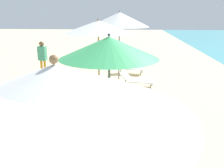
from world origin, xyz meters
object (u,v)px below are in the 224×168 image
at_px(person_walking_near, 42,56).
at_px(beach_ball, 8,136).
at_px(lounger_third_inland, 124,110).
at_px(lounger_farthest_inland, 137,79).
at_px(umbrella_nearest, 56,92).
at_px(umbrella_third, 98,27).
at_px(lounger_farthest_shoreside, 130,67).
at_px(lounger_second_shoreside, 147,119).
at_px(umbrella_second, 109,48).
at_px(umbrella_farthest, 119,19).
at_px(lounger_third_shoreside, 116,87).

xyz_separation_m(person_walking_near, beach_ball, (1.02, -5.65, -0.89)).
height_order(lounger_third_inland, lounger_farthest_inland, lounger_farthest_inland).
distance_m(umbrella_nearest, lounger_third_inland, 5.43).
bearing_deg(umbrella_third, lounger_farthest_shoreside, 77.26).
distance_m(lounger_farthest_inland, beach_ball, 5.56).
relative_size(lounger_second_shoreside, lounger_farthest_shoreside, 1.01).
height_order(umbrella_nearest, lounger_second_shoreside, umbrella_nearest).
relative_size(lounger_third_inland, lounger_farthest_shoreside, 1.05).
relative_size(umbrella_second, lounger_third_inland, 1.74).
bearing_deg(umbrella_nearest, umbrella_second, 88.39).
bearing_deg(lounger_third_inland, beach_ball, -138.17).
distance_m(lounger_third_inland, lounger_farthest_inland, 3.18).
bearing_deg(umbrella_farthest, lounger_third_shoreside, -91.14).
distance_m(umbrella_farthest, lounger_farthest_inland, 2.68).
height_order(umbrella_nearest, lounger_farthest_shoreside, umbrella_nearest).
bearing_deg(umbrella_farthest, lounger_third_inland, -86.00).
bearing_deg(lounger_third_inland, umbrella_third, 144.67).
bearing_deg(lounger_second_shoreside, umbrella_farthest, 114.47).
bearing_deg(person_walking_near, umbrella_second, 40.96).
distance_m(umbrella_second, lounger_farthest_shoreside, 7.25).
relative_size(umbrella_third, beach_ball, 11.01).
bearing_deg(umbrella_nearest, beach_ball, 123.34).
xyz_separation_m(umbrella_second, lounger_second_shoreside, (0.88, 0.97, -1.94)).
bearing_deg(umbrella_third, lounger_third_shoreside, 69.71).
relative_size(umbrella_second, lounger_farthest_inland, 1.76).
bearing_deg(lounger_second_shoreside, umbrella_nearest, -88.59).
xyz_separation_m(lounger_third_shoreside, beach_ball, (-2.37, -3.59, -0.16)).
xyz_separation_m(umbrella_second, person_walking_near, (-3.45, 5.89, -1.24)).
relative_size(umbrella_nearest, lounger_third_shoreside, 1.70).
height_order(umbrella_nearest, umbrella_second, umbrella_nearest).
relative_size(umbrella_nearest, umbrella_third, 0.98).
distance_m(umbrella_farthest, person_walking_near, 3.79).
bearing_deg(lounger_farthest_shoreside, umbrella_nearest, -83.47).
xyz_separation_m(lounger_farthest_inland, beach_ball, (-3.17, -4.56, -0.19)).
bearing_deg(umbrella_third, lounger_third_inland, -49.56).
xyz_separation_m(lounger_farthest_inland, person_walking_near, (-4.19, 1.09, 0.70)).
height_order(lounger_farthest_inland, beach_ball, lounger_farthest_inland).
relative_size(lounger_second_shoreside, umbrella_third, 0.51).
height_order(umbrella_nearest, lounger_third_shoreside, umbrella_nearest).
xyz_separation_m(umbrella_second, lounger_third_inland, (0.28, 1.65, -1.98)).
bearing_deg(umbrella_farthest, umbrella_second, -89.83).
xyz_separation_m(umbrella_nearest, lounger_farthest_shoreside, (0.57, 10.28, -2.13)).
height_order(umbrella_third, lounger_third_inland, umbrella_third).
bearing_deg(lounger_third_shoreside, lounger_third_inland, -85.80).
height_order(lounger_third_shoreside, lounger_farthest_inland, lounger_third_shoreside).
bearing_deg(lounger_third_shoreside, umbrella_farthest, 84.09).
bearing_deg(umbrella_second, lounger_second_shoreside, 47.82).
bearing_deg(umbrella_farthest, umbrella_nearest, -90.47).
relative_size(person_walking_near, beach_ball, 6.70).
bearing_deg(umbrella_farthest, person_walking_near, -179.03).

